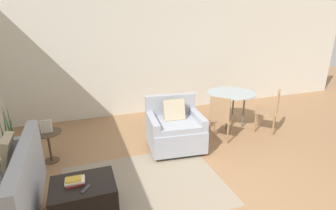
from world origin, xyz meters
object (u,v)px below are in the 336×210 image
(ottoman, at_px, (84,196))
(picture_frame, at_px, (46,126))
(dining_table, at_px, (231,97))
(dining_chair_near_right, at_px, (271,108))
(potted_plant, at_px, (14,155))
(armchair, at_px, (175,129))
(tv_remote_primary, at_px, (86,189))
(couch, at_px, (2,196))
(side_table, at_px, (49,141))
(book_stack, at_px, (75,181))
(dining_chair_near_left, at_px, (221,115))

(ottoman, xyz_separation_m, picture_frame, (-0.48, 1.44, 0.41))
(ottoman, bearing_deg, dining_table, 29.50)
(dining_chair_near_right, bearing_deg, potted_plant, 176.94)
(armchair, relative_size, tv_remote_primary, 6.86)
(armchair, bearing_deg, couch, -158.95)
(tv_remote_primary, relative_size, dining_table, 0.14)
(armchair, xyz_separation_m, ottoman, (-1.65, -1.20, -0.15))
(dining_table, bearing_deg, side_table, -174.35)
(couch, distance_m, book_stack, 0.86)
(tv_remote_primary, bearing_deg, side_table, 108.10)
(dining_chair_near_right, bearing_deg, side_table, 176.90)
(tv_remote_primary, bearing_deg, book_stack, 126.39)
(armchair, xyz_separation_m, side_table, (-2.13, 0.25, 0.00))
(potted_plant, relative_size, picture_frame, 5.20)
(dining_chair_near_right, bearing_deg, couch, -167.97)
(book_stack, xyz_separation_m, dining_chair_near_left, (2.69, 1.18, 0.08))
(picture_frame, xyz_separation_m, dining_table, (3.68, 0.36, 0.03))
(ottoman, bearing_deg, armchair, 35.98)
(ottoman, bearing_deg, potted_plant, 124.86)
(picture_frame, xyz_separation_m, dining_chair_near_left, (3.08, -0.23, -0.12))
(dining_chair_near_right, bearing_deg, dining_table, 135.00)
(ottoman, distance_m, side_table, 1.53)
(book_stack, relative_size, side_table, 0.44)
(side_table, relative_size, dining_chair_near_left, 0.59)
(ottoman, distance_m, tv_remote_primary, 0.23)
(side_table, bearing_deg, dining_chair_near_left, -4.29)
(couch, distance_m, dining_chair_near_left, 3.67)
(dining_chair_near_left, bearing_deg, potted_plant, 175.94)
(potted_plant, bearing_deg, dining_chair_near_right, -3.06)
(dining_chair_near_left, bearing_deg, armchair, -179.14)
(couch, xyz_separation_m, dining_chair_near_left, (3.52, 1.00, 0.21))
(potted_plant, relative_size, side_table, 2.03)
(couch, distance_m, dining_table, 4.43)
(couch, bearing_deg, dining_table, 21.23)
(picture_frame, bearing_deg, tv_remote_primary, -71.90)
(potted_plant, xyz_separation_m, picture_frame, (0.54, -0.03, 0.43))
(side_table, xyz_separation_m, dining_chair_near_left, (3.08, -0.23, 0.14))
(couch, bearing_deg, dining_chair_near_right, 12.03)
(potted_plant, relative_size, dining_table, 1.03)
(dining_table, distance_m, dining_chair_near_left, 0.85)
(tv_remote_primary, xyz_separation_m, side_table, (-0.51, 1.57, -0.04))
(potted_plant, height_order, dining_table, potted_plant)
(book_stack, height_order, dining_table, dining_table)
(book_stack, distance_m, dining_chair_near_left, 2.94)
(book_stack, relative_size, tv_remote_primary, 1.57)
(potted_plant, bearing_deg, side_table, -2.75)
(picture_frame, bearing_deg, dining_chair_near_left, -4.29)
(tv_remote_primary, bearing_deg, dining_chair_near_right, 19.61)
(couch, height_order, tv_remote_primary, couch)
(side_table, bearing_deg, armchair, -6.57)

